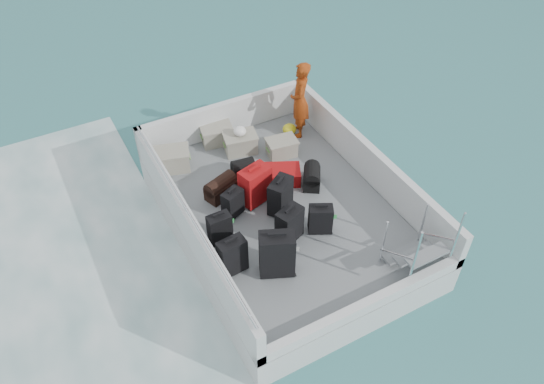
{
  "coord_description": "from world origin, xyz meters",
  "views": [
    {
      "loc": [
        -3.3,
        -5.68,
        7.13
      ],
      "look_at": [
        -0.2,
        0.05,
        1.0
      ],
      "focal_mm": 35.0,
      "sensor_mm": 36.0,
      "label": 1
    }
  ],
  "objects_px": {
    "suitcase_2": "(233,204)",
    "suitcase_3": "(277,255)",
    "suitcase_8": "(281,175)",
    "passenger": "(300,100)",
    "crate_0": "(172,160)",
    "crate_3": "(282,148)",
    "suitcase_5": "(255,186)",
    "suitcase_6": "(320,220)",
    "suitcase_0": "(232,257)",
    "suitcase_7": "(280,196)",
    "crate_2": "(240,144)",
    "suitcase_1": "(220,229)",
    "suitcase_4": "(289,225)",
    "crate_1": "(217,135)"
  },
  "relations": [
    {
      "from": "suitcase_2",
      "to": "suitcase_3",
      "type": "distance_m",
      "value": 1.44
    },
    {
      "from": "suitcase_8",
      "to": "passenger",
      "type": "height_order",
      "value": "passenger"
    },
    {
      "from": "crate_0",
      "to": "crate_3",
      "type": "height_order",
      "value": "crate_0"
    },
    {
      "from": "suitcase_5",
      "to": "suitcase_8",
      "type": "height_order",
      "value": "suitcase_5"
    },
    {
      "from": "suitcase_5",
      "to": "suitcase_6",
      "type": "relative_size",
      "value": 1.33
    },
    {
      "from": "suitcase_0",
      "to": "suitcase_6",
      "type": "distance_m",
      "value": 1.61
    },
    {
      "from": "suitcase_7",
      "to": "crate_2",
      "type": "distance_m",
      "value": 1.8
    },
    {
      "from": "suitcase_7",
      "to": "crate_3",
      "type": "bearing_deg",
      "value": 25.56
    },
    {
      "from": "suitcase_1",
      "to": "suitcase_2",
      "type": "height_order",
      "value": "suitcase_1"
    },
    {
      "from": "suitcase_2",
      "to": "crate_0",
      "type": "xyz_separation_m",
      "value": [
        -0.47,
        1.65,
        -0.08
      ]
    },
    {
      "from": "suitcase_4",
      "to": "suitcase_5",
      "type": "bearing_deg",
      "value": 72.46
    },
    {
      "from": "suitcase_2",
      "to": "crate_1",
      "type": "xyz_separation_m",
      "value": [
        0.58,
        1.98,
        -0.09
      ]
    },
    {
      "from": "suitcase_0",
      "to": "suitcase_1",
      "type": "xyz_separation_m",
      "value": [
        0.08,
        0.65,
        -0.05
      ]
    },
    {
      "from": "suitcase_6",
      "to": "suitcase_1",
      "type": "bearing_deg",
      "value": -173.76
    },
    {
      "from": "suitcase_0",
      "to": "suitcase_4",
      "type": "bearing_deg",
      "value": 2.89
    },
    {
      "from": "suitcase_4",
      "to": "passenger",
      "type": "bearing_deg",
      "value": 34.91
    },
    {
      "from": "suitcase_0",
      "to": "crate_1",
      "type": "xyz_separation_m",
      "value": [
        1.09,
        3.07,
        -0.15
      ]
    },
    {
      "from": "suitcase_8",
      "to": "crate_0",
      "type": "height_order",
      "value": "crate_0"
    },
    {
      "from": "suitcase_1",
      "to": "suitcase_3",
      "type": "relative_size",
      "value": 0.7
    },
    {
      "from": "suitcase_3",
      "to": "suitcase_7",
      "type": "bearing_deg",
      "value": 82.69
    },
    {
      "from": "suitcase_6",
      "to": "crate_2",
      "type": "relative_size",
      "value": 0.91
    },
    {
      "from": "suitcase_8",
      "to": "suitcase_2",
      "type": "bearing_deg",
      "value": 133.75
    },
    {
      "from": "suitcase_4",
      "to": "suitcase_8",
      "type": "bearing_deg",
      "value": 44.37
    },
    {
      "from": "suitcase_7",
      "to": "suitcase_2",
      "type": "bearing_deg",
      "value": 125.06
    },
    {
      "from": "suitcase_5",
      "to": "suitcase_6",
      "type": "distance_m",
      "value": 1.3
    },
    {
      "from": "crate_1",
      "to": "crate_0",
      "type": "bearing_deg",
      "value": -162.78
    },
    {
      "from": "suitcase_6",
      "to": "suitcase_2",
      "type": "bearing_deg",
      "value": 164.01
    },
    {
      "from": "crate_3",
      "to": "suitcase_4",
      "type": "bearing_deg",
      "value": -115.96
    },
    {
      "from": "suitcase_2",
      "to": "suitcase_3",
      "type": "relative_size",
      "value": 0.66
    },
    {
      "from": "suitcase_4",
      "to": "suitcase_3",
      "type": "bearing_deg",
      "value": -156.69
    },
    {
      "from": "suitcase_5",
      "to": "suitcase_3",
      "type": "bearing_deg",
      "value": -120.93
    },
    {
      "from": "crate_1",
      "to": "crate_3",
      "type": "distance_m",
      "value": 1.34
    },
    {
      "from": "suitcase_2",
      "to": "passenger",
      "type": "relative_size",
      "value": 0.34
    },
    {
      "from": "suitcase_0",
      "to": "crate_3",
      "type": "bearing_deg",
      "value": 40.9
    },
    {
      "from": "suitcase_6",
      "to": "crate_3",
      "type": "xyz_separation_m",
      "value": [
        0.42,
        2.05,
        -0.11
      ]
    },
    {
      "from": "suitcase_2",
      "to": "crate_1",
      "type": "relative_size",
      "value": 0.92
    },
    {
      "from": "suitcase_1",
      "to": "suitcase_7",
      "type": "xyz_separation_m",
      "value": [
        1.19,
        0.16,
        0.05
      ]
    },
    {
      "from": "crate_0",
      "to": "suitcase_7",
      "type": "bearing_deg",
      "value": -57.57
    },
    {
      "from": "suitcase_5",
      "to": "crate_2",
      "type": "height_order",
      "value": "suitcase_5"
    },
    {
      "from": "suitcase_5",
      "to": "crate_2",
      "type": "bearing_deg",
      "value": 58.92
    },
    {
      "from": "crate_2",
      "to": "passenger",
      "type": "relative_size",
      "value": 0.38
    },
    {
      "from": "suitcase_0",
      "to": "suitcase_4",
      "type": "relative_size",
      "value": 1.01
    },
    {
      "from": "crate_3",
      "to": "suitcase_5",
      "type": "bearing_deg",
      "value": -138.78
    },
    {
      "from": "suitcase_7",
      "to": "suitcase_4",
      "type": "bearing_deg",
      "value": -141.04
    },
    {
      "from": "suitcase_2",
      "to": "suitcase_8",
      "type": "relative_size",
      "value": 0.78
    },
    {
      "from": "suitcase_1",
      "to": "suitcase_4",
      "type": "height_order",
      "value": "suitcase_4"
    },
    {
      "from": "suitcase_2",
      "to": "suitcase_7",
      "type": "xyz_separation_m",
      "value": [
        0.76,
        -0.28,
        0.06
      ]
    },
    {
      "from": "suitcase_7",
      "to": "crate_3",
      "type": "height_order",
      "value": "suitcase_7"
    },
    {
      "from": "suitcase_2",
      "to": "suitcase_3",
      "type": "bearing_deg",
      "value": -110.86
    },
    {
      "from": "suitcase_7",
      "to": "crate_1",
      "type": "bearing_deg",
      "value": 60.19
    }
  ]
}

